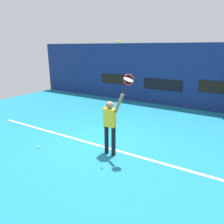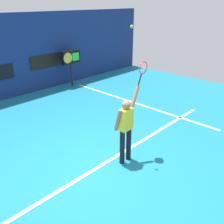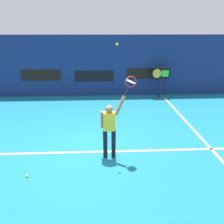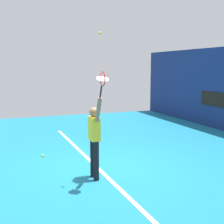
% 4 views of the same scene
% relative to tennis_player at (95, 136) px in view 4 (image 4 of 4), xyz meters
% --- Properties ---
extents(ground_plane, '(18.00, 18.00, 0.00)m').
position_rel_tennis_player_xyz_m(ground_plane, '(-0.65, 0.36, -1.01)').
color(ground_plane, teal).
extents(sponsor_banner_portside, '(2.20, 0.03, 0.60)m').
position_rel_tennis_player_xyz_m(sponsor_banner_portside, '(-3.65, 6.56, 0.23)').
color(sponsor_banner_portside, black).
extents(court_baseline, '(10.00, 0.10, 0.01)m').
position_rel_tennis_player_xyz_m(court_baseline, '(-0.65, 0.29, -1.00)').
color(court_baseline, white).
rests_on(court_baseline, ground_plane).
extents(tennis_player, '(0.71, 0.31, 1.96)m').
position_rel_tennis_player_xyz_m(tennis_player, '(0.00, 0.00, 0.00)').
color(tennis_player, black).
rests_on(tennis_player, ground_plane).
extents(tennis_racket, '(0.41, 0.27, 0.62)m').
position_rel_tennis_player_xyz_m(tennis_racket, '(0.57, -0.00, 1.31)').
color(tennis_racket, black).
extents(tennis_ball, '(0.07, 0.07, 0.07)m').
position_rel_tennis_player_xyz_m(tennis_ball, '(0.21, 0.08, 2.31)').
color(tennis_ball, '#CCE033').
extents(spare_ball, '(0.07, 0.07, 0.07)m').
position_rel_tennis_player_xyz_m(spare_ball, '(-2.24, -0.88, -0.98)').
color(spare_ball, '#CCE033').
rests_on(spare_ball, ground_plane).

